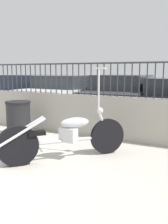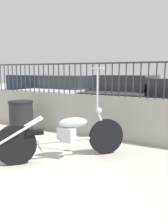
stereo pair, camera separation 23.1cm
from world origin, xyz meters
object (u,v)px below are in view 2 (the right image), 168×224
(car_white, at_px, (77,93))
(car_dark_grey, at_px, (130,95))
(motorcycle_silver, at_px, (58,136))
(trash_bin, at_px, (21,118))
(car_blue, at_px, (44,91))

(car_white, height_order, car_dark_grey, car_dark_grey)
(motorcycle_silver, height_order, trash_bin, motorcycle_silver)
(car_blue, xyz_separation_m, car_white, (1.74, -0.23, 0.01))
(trash_bin, xyz_separation_m, car_blue, (-2.40, 3.72, 0.27))
(trash_bin, relative_size, car_blue, 0.18)
(trash_bin, bearing_deg, motorcycle_silver, -27.71)
(trash_bin, xyz_separation_m, car_white, (-0.66, 3.49, 0.28))
(motorcycle_silver, height_order, car_blue, motorcycle_silver)
(car_blue, xyz_separation_m, car_dark_grey, (3.65, 0.09, 0.02))
(trash_bin, bearing_deg, car_blue, 122.80)
(motorcycle_silver, distance_m, car_blue, 6.21)
(car_white, bearing_deg, motorcycle_silver, -150.59)
(motorcycle_silver, xyz_separation_m, trash_bin, (-1.73, 0.91, -0.00))
(car_dark_grey, bearing_deg, motorcycle_silver, -176.84)
(car_blue, distance_m, car_white, 1.76)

